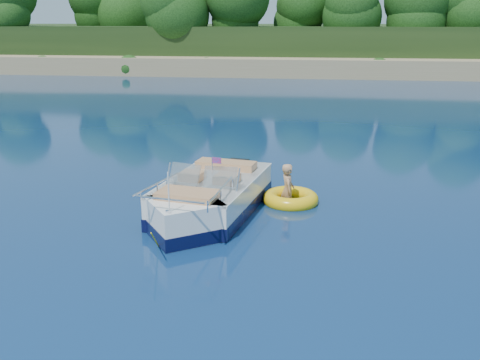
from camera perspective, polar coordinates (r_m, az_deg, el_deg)
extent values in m
plane|color=#092044|center=(10.89, -6.40, -7.63)|extent=(160.00, 160.00, 0.00)
cube|color=#978357|center=(47.84, 5.03, 11.78)|extent=(170.00, 8.00, 2.00)
cube|color=black|center=(74.73, 6.24, 13.84)|extent=(170.00, 56.00, 6.00)
cylinder|color=black|center=(54.18, -14.77, 14.63)|extent=(0.44, 0.44, 3.20)
sphere|color=black|center=(54.19, -15.01, 17.83)|extent=(5.28, 5.28, 5.28)
cylinder|color=black|center=(51.68, 5.37, 15.24)|extent=(0.44, 0.44, 3.60)
cube|color=white|center=(13.05, -2.87, -1.98)|extent=(2.53, 3.95, 1.02)
cube|color=white|center=(11.54, -5.89, -4.59)|extent=(1.92, 1.92, 1.02)
cube|color=black|center=(13.10, -2.86, -2.56)|extent=(2.57, 3.99, 0.29)
cube|color=black|center=(11.59, -5.87, -5.24)|extent=(1.96, 1.96, 0.29)
cube|color=#A47B56|center=(13.23, -2.44, -0.42)|extent=(1.96, 2.80, 0.10)
cube|color=white|center=(12.91, -2.90, 0.05)|extent=(2.57, 3.96, 0.06)
cube|color=black|center=(14.86, -0.16, 0.53)|extent=(0.58, 0.43, 0.88)
cube|color=#8C9EA5|center=(12.38, -5.92, 0.62)|extent=(0.80, 0.47, 0.47)
cube|color=#8C9EA5|center=(12.07, -2.10, 0.28)|extent=(0.77, 0.28, 0.47)
cube|color=tan|center=(12.84, -5.11, 0.05)|extent=(0.62, 0.62, 0.39)
cube|color=tan|center=(12.54, -1.41, -0.30)|extent=(0.62, 0.62, 0.39)
cube|color=tan|center=(13.78, -1.49, 1.26)|extent=(1.59, 0.78, 0.37)
cube|color=tan|center=(11.53, -5.60, -2.00)|extent=(1.39, 0.93, 0.33)
cylinder|color=white|center=(10.60, -7.62, -1.29)|extent=(0.03, 0.03, 0.83)
cube|color=red|center=(12.00, -2.51, 2.09)|extent=(0.21, 0.05, 0.14)
cube|color=silver|center=(10.68, -7.65, -3.33)|extent=(0.11, 0.07, 0.05)
cylinder|color=yellow|center=(10.64, -9.05, -6.35)|extent=(0.21, 1.04, 0.74)
torus|color=yellow|center=(13.70, 5.42, -2.03)|extent=(1.80, 1.80, 0.38)
torus|color=red|center=(13.69, 5.42, -1.95)|extent=(1.48, 1.48, 0.12)
imported|color=tan|center=(13.78, 5.05, -2.31)|extent=(0.50, 0.84, 1.54)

